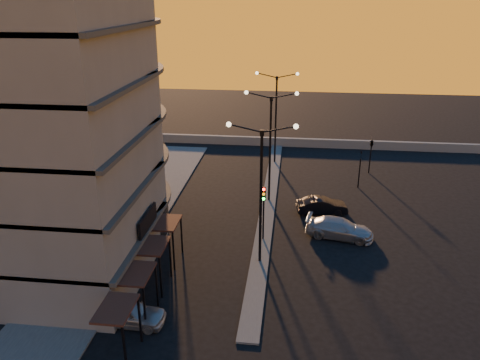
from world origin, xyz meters
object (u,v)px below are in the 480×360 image
car_wagon (340,228)px  streetlamp_mid (270,139)px  traffic_light_main (264,205)px  car_hatchback (129,313)px  car_sedan (322,206)px

car_wagon → streetlamp_mid: bearing=54.5°
traffic_light_main → car_hatchback: (-6.50, -9.96, -2.21)m
car_hatchback → car_sedan: size_ratio=0.98×
streetlamp_mid → car_wagon: bearing=-46.9°
car_hatchback → car_sedan: car_hatchback is taller
traffic_light_main → car_hatchback: 12.10m
traffic_light_main → car_sedan: 7.15m
traffic_light_main → car_sedan: traffic_light_main is taller
streetlamp_mid → car_sedan: (4.42, -1.96, -4.92)m
traffic_light_main → car_wagon: size_ratio=0.87×
car_wagon → car_sedan: bearing=26.9°
car_sedan → car_hatchback: bearing=135.1°
traffic_light_main → car_hatchback: bearing=-123.1°
streetlamp_mid → car_wagon: size_ratio=1.94×
car_hatchback → streetlamp_mid: bearing=-18.8°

